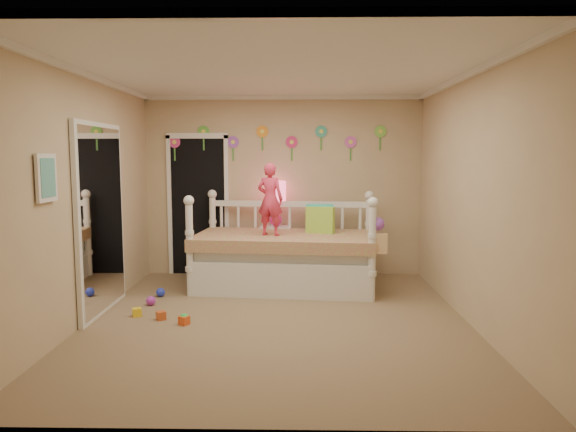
{
  "coord_description": "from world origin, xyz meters",
  "views": [
    {
      "loc": [
        0.21,
        -5.43,
        1.74
      ],
      "look_at": [
        0.1,
        0.6,
        1.05
      ],
      "focal_mm": 32.88,
      "sensor_mm": 36.0,
      "label": 1
    }
  ],
  "objects_px": {
    "child": "(270,199)",
    "nightstand": "(276,251)",
    "daybed": "(285,240)",
    "table_lamp": "(276,196)"
  },
  "relations": [
    {
      "from": "daybed",
      "to": "nightstand",
      "type": "xyz_separation_m",
      "value": [
        -0.15,
        0.64,
        -0.28
      ]
    },
    {
      "from": "daybed",
      "to": "table_lamp",
      "type": "bearing_deg",
      "value": 108.38
    },
    {
      "from": "table_lamp",
      "to": "child",
      "type": "bearing_deg",
      "value": -92.86
    },
    {
      "from": "daybed",
      "to": "child",
      "type": "relative_size",
      "value": 2.53
    },
    {
      "from": "child",
      "to": "table_lamp",
      "type": "xyz_separation_m",
      "value": [
        0.04,
        0.75,
        -0.02
      ]
    },
    {
      "from": "daybed",
      "to": "table_lamp",
      "type": "xyz_separation_m",
      "value": [
        -0.15,
        0.64,
        0.52
      ]
    },
    {
      "from": "child",
      "to": "table_lamp",
      "type": "height_order",
      "value": "child"
    },
    {
      "from": "daybed",
      "to": "child",
      "type": "bearing_deg",
      "value": -142.95
    },
    {
      "from": "nightstand",
      "to": "daybed",
      "type": "bearing_deg",
      "value": -73.74
    },
    {
      "from": "child",
      "to": "nightstand",
      "type": "height_order",
      "value": "child"
    }
  ]
}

